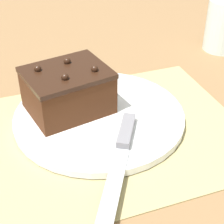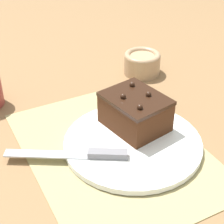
# 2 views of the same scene
# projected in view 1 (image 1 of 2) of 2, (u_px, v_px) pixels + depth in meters

# --- Properties ---
(ground_plane) EXTENTS (3.00, 3.00, 0.00)m
(ground_plane) POSITION_uv_depth(u_px,v_px,m) (103.00, 136.00, 0.61)
(ground_plane) COLOR olive
(placemat_woven) EXTENTS (0.46, 0.34, 0.00)m
(placemat_woven) POSITION_uv_depth(u_px,v_px,m) (103.00, 135.00, 0.61)
(placemat_woven) COLOR tan
(placemat_woven) RESTS_ON ground_plane
(cake_plate) EXTENTS (0.29, 0.29, 0.01)m
(cake_plate) POSITION_uv_depth(u_px,v_px,m) (99.00, 116.00, 0.64)
(cake_plate) COLOR white
(cake_plate) RESTS_ON placemat_woven
(chocolate_cake) EXTENTS (0.15, 0.13, 0.08)m
(chocolate_cake) POSITION_uv_depth(u_px,v_px,m) (68.00, 90.00, 0.62)
(chocolate_cake) COLOR #472614
(chocolate_cake) RESTS_ON cake_plate
(serving_knife) EXTENTS (0.14, 0.22, 0.01)m
(serving_knife) POSITION_uv_depth(u_px,v_px,m) (122.00, 149.00, 0.55)
(serving_knife) COLOR slate
(serving_knife) RESTS_ON cake_plate
(drinking_glass) EXTENTS (0.08, 0.08, 0.12)m
(drinking_glass) POSITION_uv_depth(u_px,v_px,m) (224.00, 25.00, 0.85)
(drinking_glass) COLOR silver
(drinking_glass) RESTS_ON ground_plane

